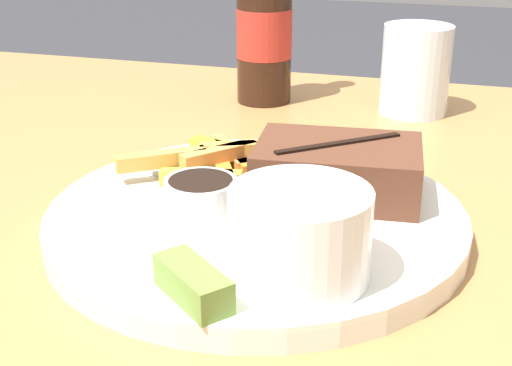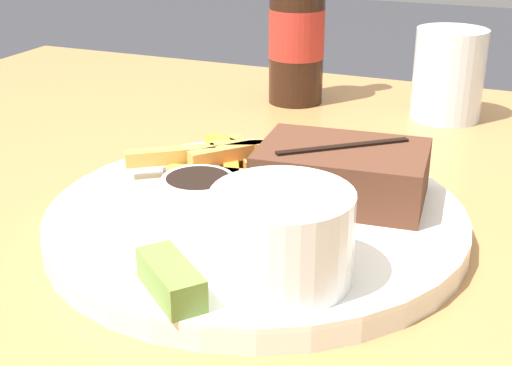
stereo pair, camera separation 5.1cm
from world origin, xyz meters
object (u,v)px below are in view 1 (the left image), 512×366
(steak_portion, at_px, (338,169))
(pickle_spear, at_px, (192,283))
(knife_utensil, at_px, (304,192))
(coleslaw_cup, at_px, (300,229))
(drinking_glass, at_px, (416,70))
(dinner_plate, at_px, (256,219))
(dipping_sauce_cup, at_px, (201,199))
(beer_bottle, at_px, (264,30))
(fork_utensil, at_px, (179,179))

(steak_portion, xyz_separation_m, pickle_spear, (-0.05, -0.17, -0.01))
(knife_utensil, bearing_deg, coleslaw_cup, -161.36)
(knife_utensil, bearing_deg, pickle_spear, 177.05)
(coleslaw_cup, xyz_separation_m, drinking_glass, (0.03, 0.42, -0.00))
(dinner_plate, distance_m, dipping_sauce_cup, 0.05)
(pickle_spear, height_order, beer_bottle, beer_bottle)
(knife_utensil, distance_m, drinking_glass, 0.31)
(coleslaw_cup, distance_m, drinking_glass, 0.42)
(dinner_plate, height_order, dipping_sauce_cup, dipping_sauce_cup)
(steak_portion, relative_size, beer_bottle, 0.55)
(pickle_spear, relative_size, drinking_glass, 0.59)
(pickle_spear, height_order, fork_utensil, pickle_spear)
(knife_utensil, bearing_deg, fork_utensil, 97.07)
(coleslaw_cup, bearing_deg, pickle_spear, -141.44)
(knife_utensil, xyz_separation_m, beer_bottle, (-0.11, 0.30, 0.06))
(coleslaw_cup, xyz_separation_m, dipping_sauce_cup, (-0.08, 0.05, -0.01))
(steak_portion, bearing_deg, dipping_sauce_cup, -137.65)
(steak_portion, relative_size, dipping_sauce_cup, 2.55)
(dinner_plate, bearing_deg, pickle_spear, -90.28)
(fork_utensil, bearing_deg, pickle_spear, -41.53)
(steak_portion, height_order, knife_utensil, steak_portion)
(dinner_plate, height_order, pickle_spear, pickle_spear)
(fork_utensil, bearing_deg, beer_bottle, 116.47)
(steak_portion, height_order, dipping_sauce_cup, steak_portion)
(dipping_sauce_cup, relative_size, drinking_glass, 0.52)
(fork_utensil, bearing_deg, dipping_sauce_cup, -32.03)
(pickle_spear, height_order, knife_utensil, pickle_spear)
(coleslaw_cup, xyz_separation_m, beer_bottle, (-0.14, 0.41, 0.03))
(fork_utensil, relative_size, drinking_glass, 1.31)
(coleslaw_cup, bearing_deg, beer_bottle, 108.45)
(beer_bottle, bearing_deg, drinking_glass, 0.77)
(steak_portion, bearing_deg, drinking_glass, 83.32)
(knife_utensil, height_order, beer_bottle, beer_bottle)
(dipping_sauce_cup, xyz_separation_m, beer_bottle, (-0.06, 0.36, 0.05))
(beer_bottle, xyz_separation_m, drinking_glass, (0.17, 0.00, -0.04))
(beer_bottle, bearing_deg, dinner_plate, -75.28)
(pickle_spear, bearing_deg, fork_utensil, 114.48)
(drinking_glass, bearing_deg, fork_utensil, -117.99)
(pickle_spear, relative_size, fork_utensil, 0.45)
(beer_bottle, bearing_deg, coleslaw_cup, -71.55)
(dinner_plate, relative_size, pickle_spear, 5.32)
(drinking_glass, bearing_deg, pickle_spear, -100.59)
(beer_bottle, relative_size, drinking_glass, 2.42)
(dinner_plate, distance_m, beer_bottle, 0.35)
(fork_utensil, xyz_separation_m, knife_utensil, (0.10, -0.00, 0.00))
(knife_utensil, bearing_deg, dinner_plate, 146.00)
(steak_portion, relative_size, drinking_glass, 1.34)
(steak_portion, bearing_deg, beer_bottle, 115.77)
(coleslaw_cup, relative_size, pickle_spear, 1.48)
(knife_utensil, relative_size, beer_bottle, 0.71)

